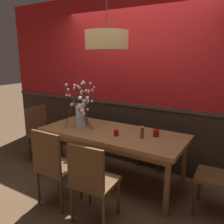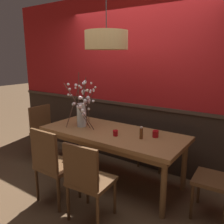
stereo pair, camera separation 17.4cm
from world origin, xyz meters
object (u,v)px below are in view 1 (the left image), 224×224
object	(u,v)px
dining_table	(112,137)
condiment_bottle	(142,132)
candle_holder_nearer_center	(116,133)
chair_far_side_right	(155,134)
candle_holder_nearer_edge	(156,133)
pendant_lamp	(107,40)
vase_with_blossoms	(81,111)
chair_near_side_left	(54,164)
chair_head_east_end	(222,173)
chair_near_side_right	(92,179)
chair_head_west_end	(42,130)

from	to	relation	value
dining_table	condiment_bottle	bearing A→B (deg)	-3.72
candle_holder_nearer_center	condiment_bottle	bearing A→B (deg)	16.11
chair_far_side_right	candle_holder_nearer_edge	distance (m)	0.82
candle_holder_nearer_center	candle_holder_nearer_edge	world-z (taller)	candle_holder_nearer_edge
pendant_lamp	condiment_bottle	bearing A→B (deg)	7.94
vase_with_blossoms	dining_table	bearing A→B (deg)	4.98
chair_near_side_left	pendant_lamp	size ratio (longest dim) A/B	1.07
chair_far_side_right	chair_head_east_end	distance (m)	1.40
chair_near_side_left	chair_near_side_right	bearing A→B (deg)	-1.85
chair_head_west_end	chair_far_side_right	bearing A→B (deg)	25.21
chair_far_side_right	pendant_lamp	size ratio (longest dim) A/B	1.04
candle_holder_nearer_edge	candle_holder_nearer_center	bearing A→B (deg)	-151.41
chair_near_side_left	candle_holder_nearer_center	bearing A→B (deg)	58.85
chair_head_west_end	chair_near_side_left	size ratio (longest dim) A/B	0.97
chair_far_side_right	chair_near_side_left	xyz separation A→B (m)	(-0.61, -1.69, 0.01)
chair_head_east_end	candle_holder_nearer_edge	world-z (taller)	chair_head_east_end
pendant_lamp	dining_table	bearing A→B (deg)	80.32
dining_table	chair_near_side_left	size ratio (longest dim) A/B	2.13
candle_holder_nearer_edge	chair_far_side_right	bearing A→B (deg)	111.61
vase_with_blossoms	candle_holder_nearer_edge	world-z (taller)	vase_with_blossoms
candle_holder_nearer_edge	pendant_lamp	size ratio (longest dim) A/B	0.10
vase_with_blossoms	candle_holder_nearer_center	world-z (taller)	vase_with_blossoms
vase_with_blossoms	pendant_lamp	world-z (taller)	pendant_lamp
chair_head_west_end	candle_holder_nearer_edge	size ratio (longest dim) A/B	10.19
dining_table	chair_head_east_end	bearing A→B (deg)	0.29
dining_table	chair_far_side_right	distance (m)	0.91
candle_holder_nearer_center	candle_holder_nearer_edge	distance (m)	0.52
vase_with_blossoms	condiment_bottle	xyz separation A→B (m)	(0.99, 0.01, -0.17)
chair_head_west_end	condiment_bottle	bearing A→B (deg)	-1.13
dining_table	candle_holder_nearer_edge	distance (m)	0.63
chair_head_west_end	vase_with_blossoms	bearing A→B (deg)	-3.15
candle_holder_nearer_edge	dining_table	bearing A→B (deg)	-168.43
chair_near_side_left	candle_holder_nearer_edge	xyz separation A→B (m)	(0.89, 0.97, 0.27)
condiment_bottle	candle_holder_nearer_center	bearing A→B (deg)	-163.89
chair_near_side_right	vase_with_blossoms	xyz separation A→B (m)	(-0.79, 0.82, 0.49)
chair_head_east_end	candle_holder_nearer_edge	distance (m)	0.89
chair_head_east_end	condiment_bottle	xyz separation A→B (m)	(-0.96, -0.04, 0.31)
vase_with_blossoms	chair_head_west_end	bearing A→B (deg)	176.85
dining_table	vase_with_blossoms	world-z (taller)	vase_with_blossoms
chair_far_side_right	pendant_lamp	xyz separation A→B (m)	(-0.34, -0.94, 1.45)
candle_holder_nearer_center	chair_head_east_end	bearing A→B (deg)	5.92
pendant_lamp	candle_holder_nearer_center	bearing A→B (deg)	-9.61
chair_far_side_right	condiment_bottle	bearing A→B (deg)	-79.80
dining_table	chair_far_side_right	bearing A→B (deg)	69.21
dining_table	vase_with_blossoms	bearing A→B (deg)	-175.02
candle_holder_nearer_edge	condiment_bottle	bearing A→B (deg)	-129.48
chair_head_west_end	chair_near_side_right	bearing A→B (deg)	-26.71
vase_with_blossoms	candle_holder_nearer_center	distance (m)	0.69
candle_holder_nearer_edge	chair_head_west_end	bearing A→B (deg)	-176.76
chair_near_side_left	condiment_bottle	xyz separation A→B (m)	(0.77, 0.82, 0.30)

